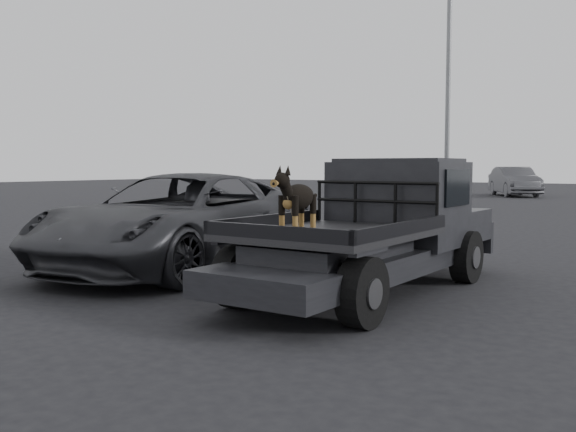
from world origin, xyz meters
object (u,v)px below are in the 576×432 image
Objects in this scene: dog at (298,202)px; distant_car_a at (514,181)px; parked_suv at (180,221)px; flatbed_ute at (367,259)px; floodlight_near at (450,5)px.

dog is 31.51m from distant_car_a.
dog reaches higher than distant_car_a.
dog reaches higher than parked_suv.
flatbed_ute is 1.79m from dog.
floodlight_near reaches higher than dog.
flatbed_ute is at bearing 87.81° from dog.
dog is 3.93m from parked_suv.
flatbed_ute is 3.57m from parked_suv.
parked_suv is 29.31m from distant_car_a.
flatbed_ute is at bearing -109.23° from distant_car_a.
parked_suv is at bearing 177.73° from flatbed_ute.
parked_suv is at bearing -84.71° from floodlight_near.
dog is at bearing -109.92° from distant_car_a.
parked_suv is at bearing 153.66° from dog.
parked_suv is 1.13× the size of distant_car_a.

